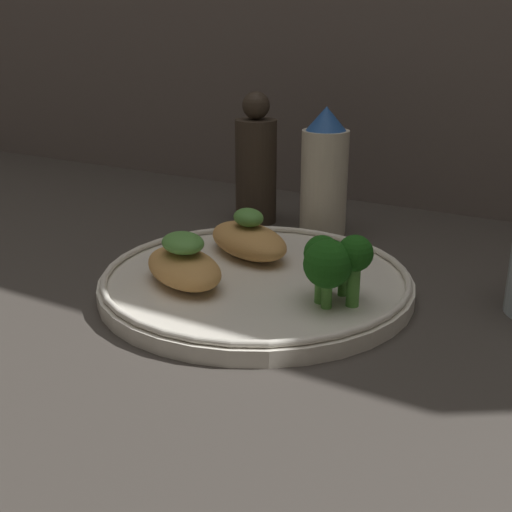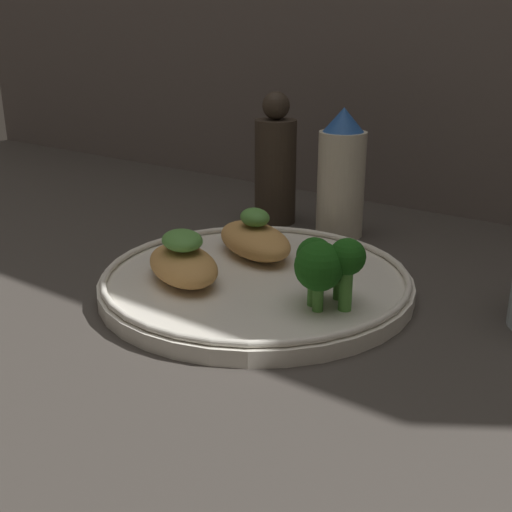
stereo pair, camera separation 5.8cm
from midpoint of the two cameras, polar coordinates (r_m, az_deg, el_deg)
The scene contains 7 objects.
ground_plane at distance 59.05cm, azimuth 2.80°, elevation -3.61°, with size 180.00×180.00×1.00cm, color #3D3833.
plate at distance 58.47cm, azimuth 2.82°, elevation -2.27°, with size 28.43×28.43×2.00cm.
grilled_meat_front at distance 56.85cm, azimuth -3.63°, elevation -0.55°, with size 10.97×9.37×4.65cm.
grilled_meat_middle at distance 63.21cm, azimuth 2.50°, elevation 1.52°, with size 11.85×9.85×4.76cm.
broccoli_bunch at distance 51.52cm, azimuth 9.41°, elevation -0.69°, with size 5.81×6.45×6.03cm.
sauce_bottle at distance 73.45cm, azimuth 9.83°, elevation 6.99°, with size 5.34×5.34×14.54cm.
pepper_grinder at distance 77.71cm, azimuth 3.88°, elevation 8.00°, with size 4.99×4.99×15.72cm.
Camera 2 is at (31.93, -43.78, 23.13)cm, focal length 45.00 mm.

